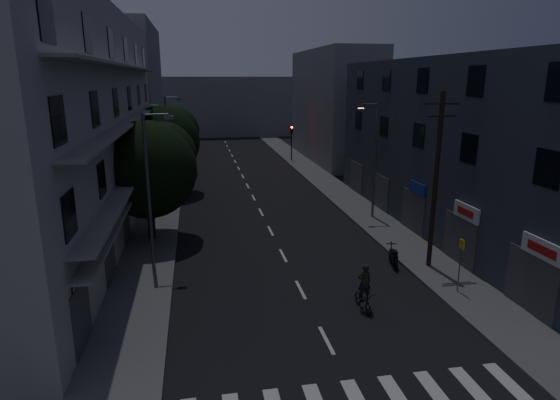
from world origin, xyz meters
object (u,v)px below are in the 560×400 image
object	(u,v)px
bus_stop_sign	(461,256)
cyclist	(364,294)
motorcycle	(393,258)
utility_pole	(436,178)

from	to	relation	value
bus_stop_sign	cyclist	bearing A→B (deg)	-172.12
motorcycle	cyclist	xyz separation A→B (m)	(-3.26, -4.34, 0.24)
utility_pole	cyclist	distance (m)	7.53
utility_pole	motorcycle	world-z (taller)	utility_pole
utility_pole	cyclist	bearing A→B (deg)	-142.94
motorcycle	utility_pole	bearing A→B (deg)	-6.19
utility_pole	cyclist	size ratio (longest dim) A/B	4.26
cyclist	utility_pole	bearing A→B (deg)	32.93
motorcycle	bus_stop_sign	bearing A→B (deg)	-55.39
utility_pole	bus_stop_sign	world-z (taller)	utility_pole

